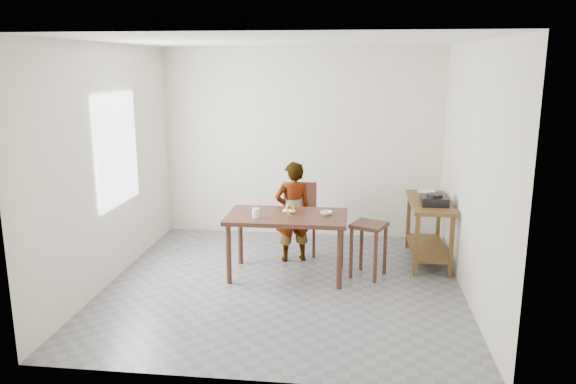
# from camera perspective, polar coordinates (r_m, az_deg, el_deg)

# --- Properties ---
(floor) EXTENTS (4.00, 4.00, 0.04)m
(floor) POSITION_cam_1_polar(r_m,az_deg,el_deg) (6.52, -0.42, -9.56)
(floor) COLOR slate
(floor) RESTS_ON ground
(ceiling) EXTENTS (4.00, 4.00, 0.04)m
(ceiling) POSITION_cam_1_polar(r_m,az_deg,el_deg) (6.02, -0.47, 15.26)
(ceiling) COLOR white
(ceiling) RESTS_ON wall_back
(wall_back) EXTENTS (4.00, 0.04, 2.70)m
(wall_back) POSITION_cam_1_polar(r_m,az_deg,el_deg) (8.11, 1.37, 4.98)
(wall_back) COLOR silver
(wall_back) RESTS_ON ground
(wall_front) EXTENTS (4.00, 0.04, 2.70)m
(wall_front) POSITION_cam_1_polar(r_m,az_deg,el_deg) (4.18, -3.96, -2.76)
(wall_front) COLOR silver
(wall_front) RESTS_ON ground
(wall_left) EXTENTS (0.04, 4.00, 2.70)m
(wall_left) POSITION_cam_1_polar(r_m,az_deg,el_deg) (6.69, -17.91, 2.62)
(wall_left) COLOR silver
(wall_left) RESTS_ON ground
(wall_right) EXTENTS (0.04, 4.00, 2.70)m
(wall_right) POSITION_cam_1_polar(r_m,az_deg,el_deg) (6.21, 18.40, 1.82)
(wall_right) COLOR silver
(wall_right) RESTS_ON ground
(window_pane) EXTENTS (0.02, 1.10, 1.30)m
(window_pane) POSITION_cam_1_polar(r_m,az_deg,el_deg) (6.82, -16.92, 4.16)
(window_pane) COLOR white
(window_pane) RESTS_ON wall_left
(dining_table) EXTENTS (1.40, 0.80, 0.75)m
(dining_table) POSITION_cam_1_polar(r_m,az_deg,el_deg) (6.66, -0.10, -5.44)
(dining_table) COLOR #432519
(dining_table) RESTS_ON floor
(prep_counter) EXTENTS (0.50, 1.20, 0.80)m
(prep_counter) POSITION_cam_1_polar(r_m,az_deg,el_deg) (7.34, 14.06, -3.88)
(prep_counter) COLOR brown
(prep_counter) RESTS_ON floor
(child) EXTENTS (0.55, 0.46, 1.29)m
(child) POSITION_cam_1_polar(r_m,az_deg,el_deg) (7.09, 0.51, -2.02)
(child) COLOR silver
(child) RESTS_ON floor
(dining_chair) EXTENTS (0.47, 0.47, 0.92)m
(dining_chair) POSITION_cam_1_polar(r_m,az_deg,el_deg) (7.43, 1.19, -2.79)
(dining_chair) COLOR #432519
(dining_chair) RESTS_ON floor
(stool) EXTENTS (0.49, 0.49, 0.65)m
(stool) POSITION_cam_1_polar(r_m,az_deg,el_deg) (6.72, 8.15, -5.84)
(stool) COLOR #432519
(stool) RESTS_ON floor
(glass_tumbler) EXTENTS (0.11, 0.11, 0.11)m
(glass_tumbler) POSITION_cam_1_polar(r_m,az_deg,el_deg) (6.44, -3.26, -2.13)
(glass_tumbler) COLOR white
(glass_tumbler) RESTS_ON dining_table
(small_bowl) EXTENTS (0.15, 0.15, 0.05)m
(small_bowl) POSITION_cam_1_polar(r_m,az_deg,el_deg) (6.55, 3.88, -2.15)
(small_bowl) COLOR silver
(small_bowl) RESTS_ON dining_table
(banana) EXTENTS (0.21, 0.19, 0.06)m
(banana) POSITION_cam_1_polar(r_m,az_deg,el_deg) (6.61, 0.10, -1.90)
(banana) COLOR yellow
(banana) RESTS_ON dining_table
(serving_bowl) EXTENTS (0.27, 0.27, 0.06)m
(serving_bowl) POSITION_cam_1_polar(r_m,az_deg,el_deg) (7.48, 13.87, -0.14)
(serving_bowl) COLOR silver
(serving_bowl) RESTS_ON prep_counter
(gas_burner) EXTENTS (0.32, 0.32, 0.11)m
(gas_burner) POSITION_cam_1_polar(r_m,az_deg,el_deg) (7.02, 14.66, -0.84)
(gas_burner) COLOR black
(gas_burner) RESTS_ON prep_counter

